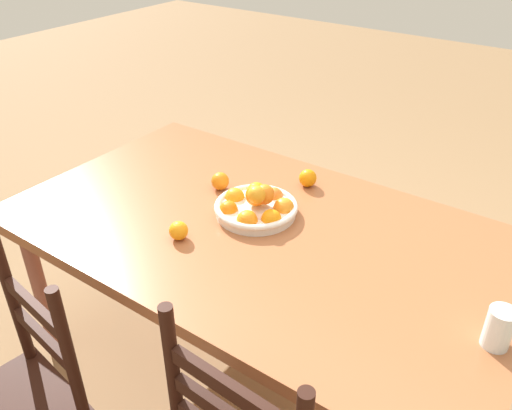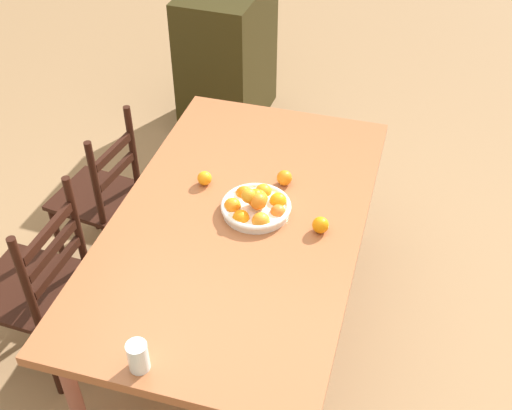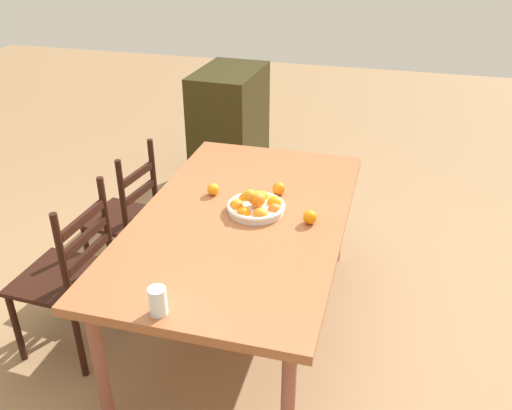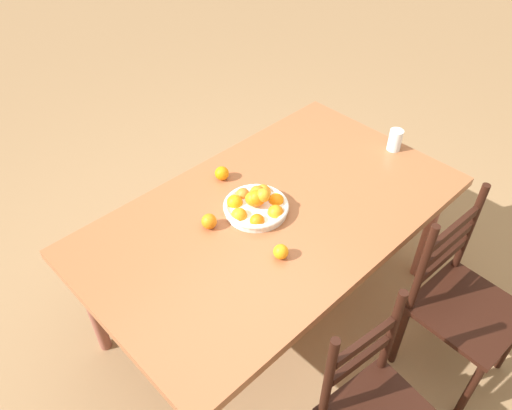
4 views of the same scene
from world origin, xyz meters
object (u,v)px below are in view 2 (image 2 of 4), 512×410
object	(u,v)px
fruit_bowl	(256,206)
chair_by_cabinet	(101,197)
orange_loose_1	(320,225)
cabinet	(228,57)
chair_near_window	(37,287)
drinking_glass	(138,356)
orange_loose_0	(205,178)
dining_table	(239,228)
orange_loose_2	(284,178)

from	to	relation	value
fruit_bowl	chair_by_cabinet	bearing A→B (deg)	75.50
chair_by_cabinet	fruit_bowl	distance (m)	1.01
orange_loose_1	cabinet	bearing A→B (deg)	28.74
chair_near_window	fruit_bowl	bearing A→B (deg)	119.48
fruit_bowl	orange_loose_1	world-z (taller)	fruit_bowl
drinking_glass	fruit_bowl	bearing A→B (deg)	-10.34
orange_loose_0	orange_loose_1	size ratio (longest dim) A/B	0.93
cabinet	fruit_bowl	bearing A→B (deg)	-155.77
fruit_bowl	chair_near_window	bearing A→B (deg)	116.97
dining_table	chair_near_window	xyz separation A→B (m)	(-0.39, 0.82, -0.21)
chair_near_window	cabinet	distance (m)	2.26
orange_loose_2	drinking_glass	world-z (taller)	drinking_glass
orange_loose_0	orange_loose_1	bearing A→B (deg)	-106.62
chair_near_window	orange_loose_1	world-z (taller)	chair_near_window
fruit_bowl	orange_loose_2	world-z (taller)	fruit_bowl
orange_loose_2	drinking_glass	distance (m)	1.14
fruit_bowl	orange_loose_2	size ratio (longest dim) A/B	4.33
dining_table	drinking_glass	distance (m)	0.85
chair_by_cabinet	drinking_glass	size ratio (longest dim) A/B	7.68
chair_near_window	drinking_glass	distance (m)	0.91
orange_loose_1	chair_near_window	bearing A→B (deg)	109.01
dining_table	fruit_bowl	bearing A→B (deg)	-47.43
chair_near_window	orange_loose_1	distance (m)	1.29
dining_table	orange_loose_1	world-z (taller)	orange_loose_1
chair_near_window	cabinet	xyz separation A→B (m)	(2.25, -0.17, 0.03)
chair_near_window	orange_loose_2	bearing A→B (deg)	127.88
fruit_bowl	drinking_glass	xyz separation A→B (m)	(-0.89, 0.16, 0.02)
dining_table	orange_loose_0	distance (m)	0.30
dining_table	drinking_glass	size ratio (longest dim) A/B	15.35
fruit_bowl	orange_loose_0	world-z (taller)	fruit_bowl
fruit_bowl	dining_table	bearing A→B (deg)	132.57
chair_by_cabinet	orange_loose_2	world-z (taller)	chair_by_cabinet
fruit_bowl	drinking_glass	world-z (taller)	fruit_bowl
dining_table	cabinet	bearing A→B (deg)	19.40
fruit_bowl	drinking_glass	size ratio (longest dim) A/B	2.59
orange_loose_0	orange_loose_2	distance (m)	0.37
drinking_glass	orange_loose_1	bearing A→B (deg)	-28.37
dining_table	orange_loose_1	xyz separation A→B (m)	(0.01, -0.36, 0.10)
cabinet	orange_loose_2	xyz separation A→B (m)	(-1.57, -0.79, 0.28)
chair_near_window	orange_loose_1	size ratio (longest dim) A/B	13.56
cabinet	fruit_bowl	distance (m)	1.96
chair_near_window	chair_by_cabinet	xyz separation A→B (m)	(0.69, 0.03, -0.04)
dining_table	chair_near_window	distance (m)	0.94
drinking_glass	cabinet	bearing A→B (deg)	11.65
dining_table	orange_loose_1	bearing A→B (deg)	-87.86
orange_loose_0	orange_loose_1	world-z (taller)	orange_loose_1
cabinet	orange_loose_2	size ratio (longest dim) A/B	13.75
cabinet	orange_loose_1	distance (m)	2.12
orange_loose_1	orange_loose_2	bearing A→B (deg)	39.46
chair_by_cabinet	orange_loose_1	world-z (taller)	chair_by_cabinet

